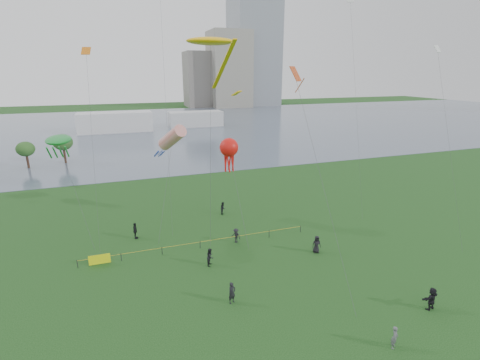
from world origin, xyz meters
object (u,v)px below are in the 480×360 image
object	(u,v)px
kite_stingray	(211,42)
kite_octopus	(229,148)
fence	(141,253)
kite_flyer	(395,337)

from	to	relation	value
kite_stingray	kite_octopus	world-z (taller)	kite_stingray
fence	kite_stingray	distance (m)	22.06
kite_flyer	kite_stingray	distance (m)	29.39
fence	kite_flyer	distance (m)	23.78
fence	kite_stingray	size ratio (longest dim) A/B	1.13
kite_octopus	kite_flyer	bearing A→B (deg)	-75.49
kite_flyer	kite_octopus	world-z (taller)	kite_octopus
fence	kite_flyer	size ratio (longest dim) A/B	14.44
kite_flyer	fence	bearing A→B (deg)	91.63
fence	kite_octopus	world-z (taller)	kite_octopus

